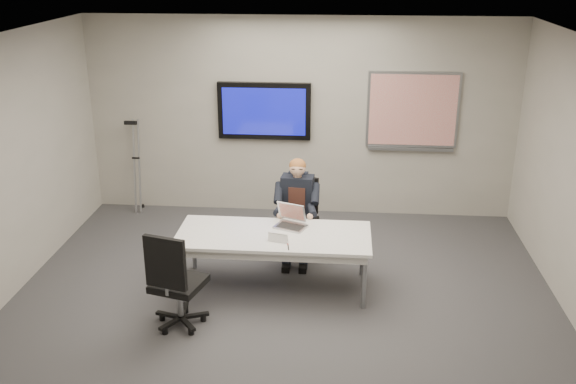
# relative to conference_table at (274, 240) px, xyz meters

# --- Properties ---
(floor) EXTENTS (6.00, 6.00, 0.02)m
(floor) POSITION_rel_conference_table_xyz_m (0.14, -0.68, -0.59)
(floor) COLOR #3D3D40
(floor) RESTS_ON ground
(ceiling) EXTENTS (6.00, 6.00, 0.02)m
(ceiling) POSITION_rel_conference_table_xyz_m (0.14, -0.68, 2.21)
(ceiling) COLOR white
(ceiling) RESTS_ON wall_back
(wall_back) EXTENTS (6.00, 0.02, 2.80)m
(wall_back) POSITION_rel_conference_table_xyz_m (0.14, 2.32, 0.81)
(wall_back) COLOR #ACA89C
(wall_back) RESTS_ON ground
(conference_table) EXTENTS (2.15, 0.90, 0.66)m
(conference_table) POSITION_rel_conference_table_xyz_m (0.00, 0.00, 0.00)
(conference_table) COLOR white
(conference_table) RESTS_ON ground
(tv_display) EXTENTS (1.30, 0.09, 0.80)m
(tv_display) POSITION_rel_conference_table_xyz_m (-0.36, 2.27, 0.91)
(tv_display) COLOR black
(tv_display) RESTS_ON wall_back
(whiteboard) EXTENTS (1.25, 0.08, 1.10)m
(whiteboard) POSITION_rel_conference_table_xyz_m (1.69, 2.29, 0.94)
(whiteboard) COLOR gray
(whiteboard) RESTS_ON wall_back
(office_chair_far) EXTENTS (0.58, 0.58, 0.96)m
(office_chair_far) POSITION_rel_conference_table_xyz_m (0.22, 0.95, -0.29)
(office_chair_far) COLOR black
(office_chair_far) RESTS_ON ground
(office_chair_near) EXTENTS (0.63, 0.63, 1.07)m
(office_chair_near) POSITION_rel_conference_table_xyz_m (-0.88, -0.90, -0.25)
(office_chair_near) COLOR black
(office_chair_near) RESTS_ON ground
(seated_person) EXTENTS (0.41, 0.70, 1.26)m
(seated_person) POSITION_rel_conference_table_xyz_m (0.20, 0.72, -0.08)
(seated_person) COLOR #1F2634
(seated_person) RESTS_ON office_chair_far
(crutch) EXTENTS (0.21, 0.52, 1.45)m
(crutch) POSITION_rel_conference_table_xyz_m (-2.21, 2.13, 0.12)
(crutch) COLOR #A4A6AB
(crutch) RESTS_ON ground
(laptop) EXTENTS (0.41, 0.43, 0.24)m
(laptop) POSITION_rel_conference_table_xyz_m (0.17, 0.25, 0.14)
(laptop) COLOR #AFAFB1
(laptop) RESTS_ON conference_table
(name_tent) EXTENTS (0.23, 0.11, 0.09)m
(name_tent) POSITION_rel_conference_table_xyz_m (0.07, -0.19, 0.12)
(name_tent) COLOR silver
(name_tent) RESTS_ON conference_table
(pen) EXTENTS (0.03, 0.15, 0.01)m
(pen) POSITION_rel_conference_table_xyz_m (0.19, -0.33, 0.08)
(pen) COLOR black
(pen) RESTS_ON conference_table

